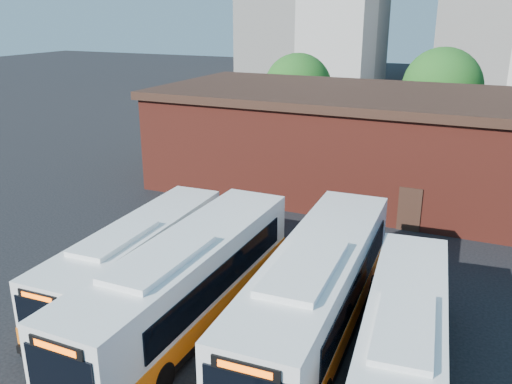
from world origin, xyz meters
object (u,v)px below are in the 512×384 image
at_px(bus_west, 137,261).
at_px(bus_mideast, 316,296).
at_px(bus_east, 403,350).
at_px(bus_midwest, 186,288).

relative_size(bus_west, bus_mideast, 0.85).
distance_m(bus_west, bus_east, 11.19).
distance_m(bus_west, bus_mideast, 7.76).
xyz_separation_m(bus_midwest, bus_east, (7.83, -0.28, -0.21)).
bearing_deg(bus_mideast, bus_midwest, -166.81).
xyz_separation_m(bus_mideast, bus_east, (3.30, -1.56, -0.24)).
height_order(bus_mideast, bus_east, bus_mideast).
relative_size(bus_west, bus_midwest, 0.87).
bearing_deg(bus_mideast, bus_west, 176.43).
bearing_deg(bus_midwest, bus_west, 156.52).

